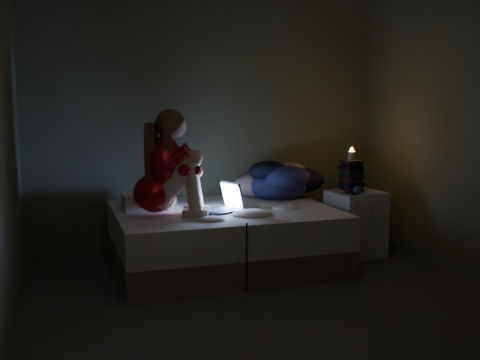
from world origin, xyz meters
name	(u,v)px	position (x,y,z in m)	size (l,w,h in m)	color
floor	(276,308)	(0.00, 0.00, -0.01)	(3.60, 3.80, 0.02)	#4E4B4A
wall_back	(208,120)	(0.00, 1.91, 1.30)	(3.60, 0.02, 2.60)	#575A4A
wall_front	(461,153)	(0.00, -1.91, 1.30)	(3.60, 0.02, 2.60)	#575A4A
bed	(224,237)	(-0.07, 1.10, 0.27)	(1.93, 1.45, 0.53)	beige
pillow	(148,202)	(-0.71, 1.30, 0.60)	(0.44, 0.31, 0.13)	silver
woman	(154,163)	(-0.71, 0.99, 0.98)	(0.56, 0.36, 0.90)	maroon
laptop	(218,197)	(-0.16, 0.96, 0.66)	(0.38, 0.27, 0.27)	black
clothes_pile	(278,178)	(0.60, 1.47, 0.73)	(0.65, 0.52, 0.39)	#202250
nightstand	(356,224)	(1.24, 1.04, 0.32)	(0.47, 0.42, 0.63)	silver
book_stack	(351,175)	(1.20, 1.10, 0.78)	(0.19, 0.25, 0.30)	black
candle	(352,155)	(1.20, 1.10, 0.97)	(0.07, 0.07, 0.08)	beige
phone	(349,193)	(1.11, 0.96, 0.64)	(0.07, 0.14, 0.01)	black
blue_orb	(355,190)	(1.14, 0.91, 0.67)	(0.08, 0.08, 0.08)	navy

